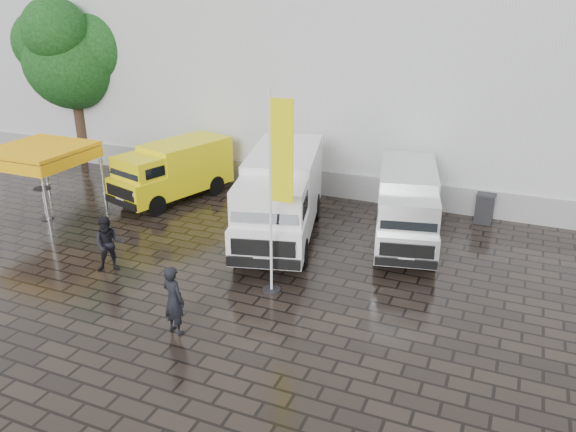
# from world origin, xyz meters

# --- Properties ---
(ground) EXTENTS (120.00, 120.00, 0.00)m
(ground) POSITION_xyz_m (0.00, 0.00, 0.00)
(ground) COLOR black
(ground) RESTS_ON ground
(exhibition_hall) EXTENTS (44.00, 16.00, 12.00)m
(exhibition_hall) POSITION_xyz_m (2.00, 16.00, 6.00)
(exhibition_hall) COLOR silver
(exhibition_hall) RESTS_ON ground
(hall_plinth) EXTENTS (44.00, 0.15, 1.00)m
(hall_plinth) POSITION_xyz_m (2.00, 7.95, 0.50)
(hall_plinth) COLOR gray
(hall_plinth) RESTS_ON ground
(van_yellow) EXTENTS (3.16, 5.15, 2.22)m
(van_yellow) POSITION_xyz_m (-6.91, 5.14, 1.11)
(van_yellow) COLOR yellow
(van_yellow) RESTS_ON ground
(van_white) EXTENTS (3.71, 6.74, 2.78)m
(van_white) POSITION_xyz_m (-1.54, 3.38, 1.39)
(van_white) COLOR white
(van_white) RESTS_ON ground
(van_silver) EXTENTS (2.89, 5.63, 2.33)m
(van_silver) POSITION_xyz_m (2.33, 4.66, 1.16)
(van_silver) COLOR silver
(van_silver) RESTS_ON ground
(canopy_tent) EXTENTS (2.99, 2.99, 2.61)m
(canopy_tent) POSITION_xyz_m (-10.13, 1.84, 2.43)
(canopy_tent) COLOR silver
(canopy_tent) RESTS_ON ground
(flagpole) EXTENTS (0.88, 0.50, 5.51)m
(flagpole) POSITION_xyz_m (-0.16, -0.02, 3.11)
(flagpole) COLOR black
(flagpole) RESTS_ON ground
(tree) EXTENTS (4.34, 4.35, 7.80)m
(tree) POSITION_xyz_m (-13.99, 8.18, 5.01)
(tree) COLOR black
(tree) RESTS_ON ground
(cocktail_table) EXTENTS (0.60, 0.60, 1.17)m
(cocktail_table) POSITION_xyz_m (-10.02, 1.60, 0.59)
(cocktail_table) COLOR black
(cocktail_table) RESTS_ON ground
(wheelie_bin) EXTENTS (0.65, 0.65, 1.06)m
(wheelie_bin) POSITION_xyz_m (4.57, 7.41, 0.53)
(wheelie_bin) COLOR black
(wheelie_bin) RESTS_ON ground
(person_front) EXTENTS (0.73, 0.58, 1.75)m
(person_front) POSITION_xyz_m (-1.62, -2.76, 0.88)
(person_front) COLOR black
(person_front) RESTS_ON ground
(person_tent) EXTENTS (1.02, 0.96, 1.67)m
(person_tent) POSITION_xyz_m (-5.21, -0.75, 0.84)
(person_tent) COLOR black
(person_tent) RESTS_ON ground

